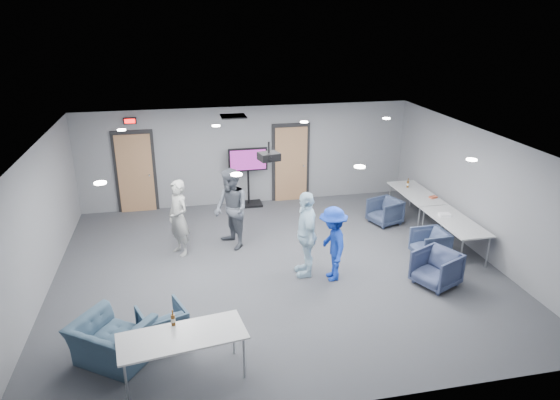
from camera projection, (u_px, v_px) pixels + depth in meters
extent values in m
plane|color=#3B3D43|center=(277.00, 268.00, 10.45)|extent=(9.00, 9.00, 0.00)
plane|color=silver|center=(277.00, 142.00, 9.50)|extent=(9.00, 9.00, 0.00)
cube|color=gray|center=(248.00, 156.00, 13.64)|extent=(9.00, 0.02, 2.70)
cube|color=gray|center=(340.00, 322.00, 6.31)|extent=(9.00, 0.02, 2.70)
cube|color=gray|center=(36.00, 227.00, 9.11)|extent=(0.02, 8.00, 2.70)
cube|color=gray|center=(480.00, 193.00, 10.83)|extent=(0.02, 8.00, 2.70)
cube|color=black|center=(136.00, 172.00, 13.13)|extent=(1.06, 0.06, 2.24)
cube|color=#996D4A|center=(136.00, 174.00, 13.10)|extent=(0.90, 0.05, 2.10)
cylinder|color=#989CA0|center=(149.00, 175.00, 13.14)|extent=(0.04, 0.10, 0.04)
cube|color=black|center=(291.00, 163.00, 13.93)|extent=(1.06, 0.06, 2.24)
cube|color=#996D4A|center=(291.00, 164.00, 13.91)|extent=(0.90, 0.05, 2.10)
cylinder|color=#989CA0|center=(304.00, 166.00, 13.95)|extent=(0.04, 0.10, 0.04)
cube|color=black|center=(130.00, 121.00, 12.62)|extent=(0.32, 0.06, 0.16)
cube|color=#FF0C0C|center=(130.00, 121.00, 12.58)|extent=(0.26, 0.02, 0.11)
cube|color=black|center=(233.00, 116.00, 11.97)|extent=(0.60, 0.60, 0.03)
cylinder|color=white|center=(100.00, 183.00, 7.28)|extent=(0.18, 0.18, 0.02)
cylinder|color=white|center=(122.00, 130.00, 10.57)|extent=(0.18, 0.18, 0.02)
cylinder|color=white|center=(236.00, 174.00, 7.66)|extent=(0.18, 0.18, 0.02)
cylinder|color=white|center=(216.00, 126.00, 10.96)|extent=(0.18, 0.18, 0.02)
cylinder|color=white|center=(360.00, 167.00, 8.04)|extent=(0.18, 0.18, 0.02)
cylinder|color=white|center=(304.00, 122.00, 11.34)|extent=(0.18, 0.18, 0.02)
cylinder|color=white|center=(472.00, 160.00, 8.43)|extent=(0.18, 0.18, 0.02)
cylinder|color=white|center=(386.00, 118.00, 11.73)|extent=(0.18, 0.18, 0.02)
imported|color=#9C9E9C|center=(179.00, 218.00, 10.80)|extent=(0.66, 0.74, 1.70)
imported|color=#515761|center=(231.00, 209.00, 11.10)|extent=(0.96, 1.08, 1.83)
imported|color=#C5E9FE|center=(306.00, 234.00, 9.93)|extent=(0.51, 1.07, 1.77)
imported|color=#1B3BB2|center=(333.00, 244.00, 9.78)|extent=(0.61, 1.01, 1.53)
imported|color=#313C55|center=(385.00, 212.00, 12.56)|extent=(0.89, 0.87, 0.64)
imported|color=#3C4967|center=(430.00, 244.00, 10.81)|extent=(0.72, 0.70, 0.63)
imported|color=#384261|center=(436.00, 269.00, 9.70)|extent=(1.01, 1.00, 0.70)
imported|color=#3D556A|center=(163.00, 325.00, 8.00)|extent=(0.88, 0.89, 0.64)
imported|color=#3A5165|center=(112.00, 342.00, 7.54)|extent=(1.42, 1.39, 0.70)
cube|color=#B6B8BB|center=(416.00, 193.00, 12.70)|extent=(0.78, 1.87, 0.03)
cylinder|color=#989CA0|center=(390.00, 196.00, 13.55)|extent=(0.04, 0.04, 0.70)
cylinder|color=#989CA0|center=(419.00, 220.00, 11.98)|extent=(0.04, 0.04, 0.70)
cylinder|color=#989CA0|center=(411.00, 194.00, 13.67)|extent=(0.04, 0.04, 0.70)
cylinder|color=#989CA0|center=(442.00, 218.00, 12.10)|extent=(0.04, 0.04, 0.70)
cube|color=#B6B8BB|center=(455.00, 221.00, 10.96)|extent=(0.77, 1.84, 0.03)
cylinder|color=#989CA0|center=(423.00, 223.00, 11.80)|extent=(0.04, 0.04, 0.70)
cylinder|color=#989CA0|center=(461.00, 255.00, 10.26)|extent=(0.04, 0.04, 0.70)
cylinder|color=#989CA0|center=(446.00, 221.00, 11.91)|extent=(0.04, 0.04, 0.70)
cylinder|color=#989CA0|center=(488.00, 252.00, 10.37)|extent=(0.04, 0.04, 0.70)
cube|color=#B6B8BB|center=(182.00, 336.00, 7.06)|extent=(1.89, 1.00, 0.03)
cylinder|color=#989CA0|center=(233.00, 334.00, 7.72)|extent=(0.04, 0.04, 0.70)
cylinder|color=#989CA0|center=(124.00, 358.00, 7.19)|extent=(0.04, 0.04, 0.70)
cylinder|color=#989CA0|center=(244.00, 357.00, 7.20)|extent=(0.04, 0.04, 0.70)
cylinder|color=#989CA0|center=(126.00, 385.00, 6.67)|extent=(0.04, 0.04, 0.70)
cylinder|color=#54310E|center=(173.00, 320.00, 7.26)|extent=(0.06, 0.06, 0.18)
cylinder|color=#54310E|center=(172.00, 312.00, 7.22)|extent=(0.02, 0.02, 0.08)
cylinder|color=beige|center=(173.00, 320.00, 7.26)|extent=(0.07, 0.07, 0.06)
cylinder|color=#54310E|center=(408.00, 184.00, 13.01)|extent=(0.06, 0.06, 0.18)
cylinder|color=#54310E|center=(408.00, 180.00, 12.97)|extent=(0.02, 0.02, 0.08)
cylinder|color=beige|center=(408.00, 184.00, 13.01)|extent=(0.07, 0.07, 0.06)
cube|color=#B4492D|center=(433.00, 197.00, 12.30)|extent=(0.21, 0.17, 0.04)
cube|color=white|center=(445.00, 215.00, 11.21)|extent=(0.27, 0.20, 0.06)
cube|color=black|center=(249.00, 204.00, 13.86)|extent=(0.71, 0.51, 0.06)
cylinder|color=black|center=(248.00, 183.00, 13.64)|extent=(0.06, 0.06, 1.21)
cube|color=black|center=(248.00, 160.00, 13.41)|extent=(1.06, 0.07, 0.63)
cube|color=#7E1C76|center=(248.00, 160.00, 13.37)|extent=(0.96, 0.01, 0.55)
cylinder|color=black|center=(269.00, 147.00, 9.61)|extent=(0.04, 0.04, 0.22)
cube|color=black|center=(269.00, 156.00, 9.67)|extent=(0.44, 0.40, 0.15)
cylinder|color=black|center=(271.00, 159.00, 9.52)|extent=(0.08, 0.06, 0.08)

